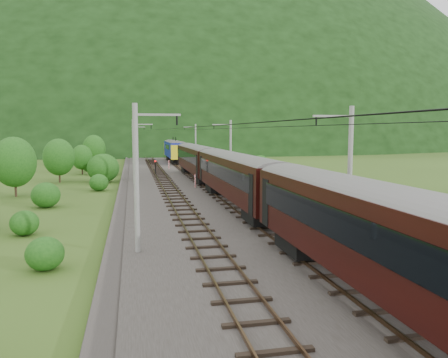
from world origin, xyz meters
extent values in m
plane|color=#304916|center=(0.00, 0.00, 0.00)|extent=(600.00, 600.00, 0.00)
cube|color=#38332D|center=(0.00, 10.00, 0.15)|extent=(14.00, 220.00, 0.30)
cube|color=#523823|center=(-3.12, 10.00, 0.49)|extent=(0.08, 220.00, 0.15)
cube|color=#523823|center=(-1.68, 10.00, 0.49)|extent=(0.08, 220.00, 0.15)
cube|color=black|center=(-2.40, 10.00, 0.36)|extent=(2.40, 220.00, 0.12)
cube|color=#523823|center=(1.68, 10.00, 0.49)|extent=(0.08, 220.00, 0.15)
cube|color=#523823|center=(3.12, 10.00, 0.49)|extent=(0.08, 220.00, 0.15)
cube|color=black|center=(2.40, 10.00, 0.36)|extent=(2.40, 220.00, 0.12)
cylinder|color=gray|center=(-6.20, 0.00, 4.30)|extent=(0.28, 0.28, 8.00)
cube|color=gray|center=(-5.00, 0.00, 7.70)|extent=(2.40, 0.12, 0.12)
cylinder|color=black|center=(-4.00, 0.00, 7.40)|extent=(0.10, 0.10, 0.50)
cylinder|color=gray|center=(-6.20, 32.00, 4.30)|extent=(0.28, 0.28, 8.00)
cube|color=gray|center=(-5.00, 32.00, 7.70)|extent=(2.40, 0.12, 0.12)
cylinder|color=black|center=(-4.00, 32.00, 7.40)|extent=(0.10, 0.10, 0.50)
cylinder|color=gray|center=(-6.20, 64.00, 4.30)|extent=(0.28, 0.28, 8.00)
cube|color=gray|center=(-5.00, 64.00, 7.70)|extent=(2.40, 0.12, 0.12)
cylinder|color=black|center=(-4.00, 64.00, 7.40)|extent=(0.10, 0.10, 0.50)
cylinder|color=gray|center=(-6.20, 96.00, 4.30)|extent=(0.28, 0.28, 8.00)
cube|color=gray|center=(-5.00, 96.00, 7.70)|extent=(2.40, 0.12, 0.12)
cylinder|color=black|center=(-4.00, 96.00, 7.40)|extent=(0.10, 0.10, 0.50)
cylinder|color=gray|center=(-6.20, 128.00, 4.30)|extent=(0.28, 0.28, 8.00)
cube|color=gray|center=(-5.00, 128.00, 7.70)|extent=(2.40, 0.12, 0.12)
cylinder|color=black|center=(-4.00, 128.00, 7.40)|extent=(0.10, 0.10, 0.50)
cylinder|color=gray|center=(6.20, 0.00, 4.30)|extent=(0.28, 0.28, 8.00)
cube|color=gray|center=(5.00, 0.00, 7.70)|extent=(2.40, 0.12, 0.12)
cylinder|color=black|center=(4.00, 0.00, 7.40)|extent=(0.10, 0.10, 0.50)
cylinder|color=gray|center=(6.20, 32.00, 4.30)|extent=(0.28, 0.28, 8.00)
cube|color=gray|center=(5.00, 32.00, 7.70)|extent=(2.40, 0.12, 0.12)
cylinder|color=black|center=(4.00, 32.00, 7.40)|extent=(0.10, 0.10, 0.50)
cylinder|color=gray|center=(6.20, 64.00, 4.30)|extent=(0.28, 0.28, 8.00)
cube|color=gray|center=(5.00, 64.00, 7.70)|extent=(2.40, 0.12, 0.12)
cylinder|color=black|center=(4.00, 64.00, 7.40)|extent=(0.10, 0.10, 0.50)
cylinder|color=gray|center=(6.20, 96.00, 4.30)|extent=(0.28, 0.28, 8.00)
cube|color=gray|center=(5.00, 96.00, 7.70)|extent=(2.40, 0.12, 0.12)
cylinder|color=black|center=(4.00, 96.00, 7.40)|extent=(0.10, 0.10, 0.50)
cylinder|color=gray|center=(6.20, 128.00, 4.30)|extent=(0.28, 0.28, 8.00)
cube|color=gray|center=(5.00, 128.00, 7.70)|extent=(2.40, 0.12, 0.12)
cylinder|color=black|center=(4.00, 128.00, 7.40)|extent=(0.10, 0.10, 0.50)
cylinder|color=black|center=(-2.40, 10.00, 7.10)|extent=(0.03, 198.00, 0.03)
cylinder|color=black|center=(2.40, 10.00, 7.10)|extent=(0.03, 198.00, 0.03)
ellipsoid|color=black|center=(0.00, 260.00, 0.00)|extent=(504.00, 360.00, 244.00)
cube|color=black|center=(2.40, -10.56, 3.05)|extent=(2.99, 22.71, 3.10)
cylinder|color=slate|center=(2.40, -10.56, 4.44)|extent=(2.99, 22.59, 2.99)
cube|color=black|center=(0.88, -10.56, 3.42)|extent=(0.05, 19.98, 1.19)
cube|color=black|center=(3.92, -10.56, 3.42)|extent=(0.05, 19.98, 1.19)
cube|color=black|center=(2.40, -2.61, 1.03)|extent=(2.27, 3.30, 0.93)
cube|color=black|center=(2.40, 12.98, 3.05)|extent=(2.99, 22.71, 3.10)
cylinder|color=slate|center=(2.40, 12.98, 4.44)|extent=(2.99, 22.59, 2.99)
cube|color=black|center=(0.88, 12.98, 3.42)|extent=(0.05, 19.98, 1.19)
cube|color=black|center=(3.92, 12.98, 3.42)|extent=(0.05, 19.98, 1.19)
cube|color=black|center=(2.40, 5.03, 1.03)|extent=(2.27, 3.30, 0.93)
cube|color=black|center=(2.40, 20.92, 1.03)|extent=(2.27, 3.30, 0.93)
cube|color=black|center=(2.40, 36.51, 3.05)|extent=(2.99, 22.71, 3.10)
cylinder|color=slate|center=(2.40, 36.51, 4.44)|extent=(2.99, 22.59, 2.99)
cube|color=black|center=(0.88, 36.51, 3.42)|extent=(0.05, 19.98, 1.19)
cube|color=black|center=(3.92, 36.51, 3.42)|extent=(0.05, 19.98, 1.19)
cube|color=black|center=(2.40, 28.56, 1.03)|extent=(2.27, 3.30, 0.93)
cube|color=black|center=(2.40, 44.46, 1.03)|extent=(2.27, 3.30, 0.93)
cube|color=#131E9C|center=(2.40, 69.33, 3.05)|extent=(2.99, 18.58, 3.10)
cylinder|color=slate|center=(2.40, 69.33, 4.44)|extent=(2.99, 18.49, 2.99)
cube|color=black|center=(0.88, 69.33, 3.42)|extent=(0.05, 16.35, 1.19)
cube|color=black|center=(3.92, 69.33, 3.42)|extent=(0.05, 16.35, 1.19)
cube|color=black|center=(2.40, 62.83, 1.03)|extent=(2.27, 3.30, 0.93)
cube|color=black|center=(2.40, 75.83, 1.03)|extent=(2.27, 3.30, 0.93)
cube|color=yellow|center=(2.40, 78.42, 2.84)|extent=(3.05, 0.50, 2.79)
cube|color=yellow|center=(2.40, 60.24, 2.84)|extent=(3.05, 0.50, 2.79)
cube|color=black|center=(2.40, 72.33, 5.16)|extent=(0.08, 1.60, 0.93)
cylinder|color=red|center=(-0.24, 51.87, 1.09)|extent=(0.17, 0.17, 1.58)
cylinder|color=red|center=(0.70, 26.34, 1.10)|extent=(0.17, 0.17, 1.61)
cylinder|color=black|center=(-3.06, 41.72, 1.34)|extent=(0.15, 0.15, 2.09)
sphere|color=red|center=(-3.06, 41.72, 2.44)|extent=(0.25, 0.25, 0.25)
ellipsoid|color=#1C4E15|center=(-10.70, -1.34, 0.84)|extent=(1.86, 1.86, 1.67)
ellipsoid|color=#1C4E15|center=(-13.42, 6.65, 0.83)|extent=(1.84, 1.84, 1.66)
ellipsoid|color=#1C4E15|center=(-14.06, 17.57, 1.14)|extent=(2.54, 2.54, 2.28)
ellipsoid|color=#1C4E15|center=(-10.22, 28.06, 0.98)|extent=(2.18, 2.18, 1.96)
ellipsoid|color=#1C4E15|center=(-10.26, 36.96, 1.93)|extent=(4.28, 4.28, 3.85)
ellipsoid|color=#1C4E15|center=(-10.80, 46.92, 1.57)|extent=(3.48, 3.48, 3.13)
ellipsoid|color=#1C4E15|center=(-13.69, 53.92, 1.23)|extent=(2.72, 2.72, 2.45)
ellipsoid|color=#1C4E15|center=(-15.03, 66.13, 1.48)|extent=(3.29, 3.29, 2.96)
ellipsoid|color=#1C4E15|center=(-14.61, 76.06, 1.55)|extent=(3.45, 3.45, 3.11)
ellipsoid|color=#1C4E15|center=(-14.97, 83.56, 1.14)|extent=(2.54, 2.54, 2.29)
ellipsoid|color=#1C4E15|center=(-14.26, 95.50, 1.00)|extent=(2.23, 2.23, 2.00)
cylinder|color=black|center=(-18.44, 25.27, 1.71)|extent=(0.24, 0.24, 3.41)
ellipsoid|color=#1C4E15|center=(-18.44, 25.27, 3.65)|extent=(4.39, 4.39, 5.26)
cylinder|color=black|center=(-15.99, 37.82, 1.60)|extent=(0.24, 0.24, 3.19)
ellipsoid|color=#1C4E15|center=(-15.99, 37.82, 3.42)|extent=(4.11, 4.11, 4.93)
cylinder|color=black|center=(-14.25, 48.77, 1.28)|extent=(0.24, 0.24, 2.56)
ellipsoid|color=#1C4E15|center=(-14.25, 48.77, 2.75)|extent=(3.30, 3.30, 3.95)
cylinder|color=black|center=(-13.49, 62.71, 1.68)|extent=(0.24, 0.24, 3.35)
ellipsoid|color=#1C4E15|center=(-13.49, 62.71, 3.59)|extent=(4.31, 4.31, 5.17)
ellipsoid|color=#1C4E15|center=(10.34, 22.16, 1.16)|extent=(2.58, 2.58, 2.32)
ellipsoid|color=#1C4E15|center=(12.21, 38.78, 1.48)|extent=(3.30, 3.30, 2.97)
ellipsoid|color=#1C4E15|center=(10.35, 57.32, 1.18)|extent=(2.61, 2.61, 2.35)
camera|label=1|loc=(-6.38, -23.60, 6.81)|focal=35.00mm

